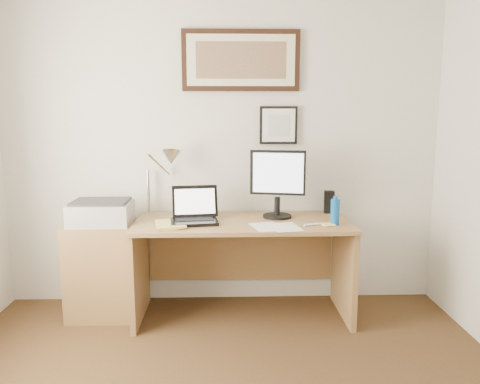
{
  "coord_description": "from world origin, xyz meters",
  "views": [
    {
      "loc": [
        0.02,
        -1.78,
        1.55
      ],
      "look_at": [
        0.12,
        1.43,
        1.0
      ],
      "focal_mm": 35.0,
      "sensor_mm": 36.0,
      "label": 1
    }
  ],
  "objects_px": {
    "water_bottle": "(335,212)",
    "desk": "(242,248)",
    "lcd_monitor": "(278,180)",
    "laptop": "(194,214)",
    "side_cabinet": "(103,269)",
    "book": "(156,225)",
    "printer": "(101,212)"
  },
  "relations": [
    {
      "from": "side_cabinet",
      "to": "laptop",
      "type": "distance_m",
      "value": 0.84
    },
    {
      "from": "water_bottle",
      "to": "desk",
      "type": "relative_size",
      "value": 0.12
    },
    {
      "from": "laptop",
      "to": "printer",
      "type": "bearing_deg",
      "value": 176.55
    },
    {
      "from": "water_bottle",
      "to": "side_cabinet",
      "type": "bearing_deg",
      "value": 173.93
    },
    {
      "from": "desk",
      "to": "book",
      "type": "bearing_deg",
      "value": -158.85
    },
    {
      "from": "side_cabinet",
      "to": "laptop",
      "type": "xyz_separation_m",
      "value": [
        0.71,
        -0.07,
        0.44
      ]
    },
    {
      "from": "printer",
      "to": "water_bottle",
      "type": "bearing_deg",
      "value": -5.18
    },
    {
      "from": "water_bottle",
      "to": "lcd_monitor",
      "type": "bearing_deg",
      "value": 149.11
    },
    {
      "from": "lcd_monitor",
      "to": "side_cabinet",
      "type": "bearing_deg",
      "value": -177.86
    },
    {
      "from": "side_cabinet",
      "to": "laptop",
      "type": "relative_size",
      "value": 1.97
    },
    {
      "from": "side_cabinet",
      "to": "printer",
      "type": "distance_m",
      "value": 0.45
    },
    {
      "from": "printer",
      "to": "side_cabinet",
      "type": "bearing_deg",
      "value": 124.08
    },
    {
      "from": "desk",
      "to": "laptop",
      "type": "relative_size",
      "value": 4.32
    },
    {
      "from": "side_cabinet",
      "to": "water_bottle",
      "type": "xyz_separation_m",
      "value": [
        1.73,
        -0.18,
        0.48
      ]
    },
    {
      "from": "lcd_monitor",
      "to": "desk",
      "type": "bearing_deg",
      "value": -176.86
    },
    {
      "from": "book",
      "to": "printer",
      "type": "bearing_deg",
      "value": 157.8
    },
    {
      "from": "side_cabinet",
      "to": "desk",
      "type": "bearing_deg",
      "value": 1.89
    },
    {
      "from": "laptop",
      "to": "lcd_monitor",
      "type": "relative_size",
      "value": 0.71
    },
    {
      "from": "desk",
      "to": "printer",
      "type": "relative_size",
      "value": 3.64
    },
    {
      "from": "laptop",
      "to": "lcd_monitor",
      "type": "distance_m",
      "value": 0.68
    },
    {
      "from": "side_cabinet",
      "to": "printer",
      "type": "bearing_deg",
      "value": -55.92
    },
    {
      "from": "water_bottle",
      "to": "book",
      "type": "distance_m",
      "value": 1.29
    },
    {
      "from": "side_cabinet",
      "to": "book",
      "type": "relative_size",
      "value": 2.64
    },
    {
      "from": "desk",
      "to": "lcd_monitor",
      "type": "relative_size",
      "value": 3.08
    },
    {
      "from": "book",
      "to": "printer",
      "type": "relative_size",
      "value": 0.63
    },
    {
      "from": "book",
      "to": "desk",
      "type": "distance_m",
      "value": 0.71
    },
    {
      "from": "book",
      "to": "printer",
      "type": "height_order",
      "value": "printer"
    },
    {
      "from": "desk",
      "to": "water_bottle",
      "type": "bearing_deg",
      "value": -18.32
    },
    {
      "from": "lcd_monitor",
      "to": "book",
      "type": "bearing_deg",
      "value": -164.05
    },
    {
      "from": "side_cabinet",
      "to": "lcd_monitor",
      "type": "relative_size",
      "value": 1.4
    },
    {
      "from": "lcd_monitor",
      "to": "laptop",
      "type": "bearing_deg",
      "value": -169.1
    },
    {
      "from": "water_bottle",
      "to": "book",
      "type": "bearing_deg",
      "value": -179.1
    }
  ]
}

